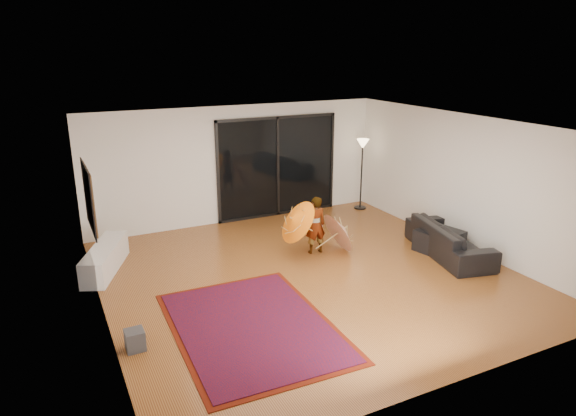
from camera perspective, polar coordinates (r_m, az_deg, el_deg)
floor at (r=9.33m, az=2.38°, el=-7.53°), size 7.00×7.00×0.00m
ceiling at (r=8.55m, az=2.60°, el=9.10°), size 7.00×7.00×0.00m
wall_back at (r=11.93m, az=-5.62°, el=4.85°), size 7.00×0.00×7.00m
wall_front at (r=6.22m, az=18.28°, el=-8.13°), size 7.00×0.00×7.00m
wall_left at (r=7.87m, az=-20.52°, el=-2.92°), size 0.00×7.00×7.00m
wall_right at (r=10.91m, az=18.86°, el=2.79°), size 0.00×7.00×7.00m
sliding_door at (r=12.31m, az=-1.18°, el=4.61°), size 3.06×0.07×2.40m
painting at (r=8.74m, az=-21.24°, el=1.05°), size 0.04×1.28×1.08m
media_console at (r=10.02m, az=-19.65°, el=-5.31°), size 1.06×1.72×0.47m
speaker at (r=7.48m, az=-16.64°, el=-13.88°), size 0.25×0.25×0.29m
persian_rug at (r=7.78m, az=-3.99°, el=-12.96°), size 2.33×3.19×0.02m
sofa at (r=10.61m, az=17.47°, el=-3.33°), size 1.34×2.33×0.64m
ottoman at (r=10.76m, az=16.46°, el=-3.53°), size 0.91×0.91×0.44m
floor_lamp at (r=12.89m, az=8.26°, el=5.94°), size 0.31×0.31×1.78m
child at (r=10.14m, az=3.05°, el=-1.90°), size 0.44×0.31×1.16m
parasol_orange at (r=9.80m, az=0.40°, el=-1.63°), size 0.66×0.90×0.90m
parasol_white at (r=10.34m, az=6.36°, el=-2.06°), size 0.56×0.87×0.94m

